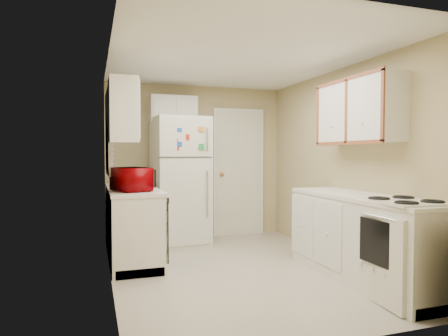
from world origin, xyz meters
name	(u,v)px	position (x,y,z in m)	size (l,w,h in m)	color
floor	(238,269)	(0.00, 0.00, 0.00)	(3.80, 3.80, 0.00)	#BFB6A3
ceiling	(238,59)	(0.00, 0.00, 2.40)	(3.80, 3.80, 0.00)	white
wall_left	(110,166)	(-1.40, 0.00, 1.20)	(3.80, 3.80, 0.00)	tan
wall_right	(343,164)	(1.40, 0.00, 1.20)	(3.80, 3.80, 0.00)	tan
wall_back	(197,162)	(0.00, 1.90, 1.20)	(2.80, 2.80, 0.00)	tan
wall_front	(333,173)	(0.00, -1.90, 1.20)	(2.80, 2.80, 0.00)	tan
left_counter	(132,223)	(-1.10, 0.90, 0.45)	(0.60, 1.80, 0.90)	silver
dishwasher	(163,227)	(-0.81, 0.30, 0.49)	(0.03, 0.58, 0.72)	black
sink	(131,190)	(-1.10, 1.05, 0.86)	(0.54, 0.74, 0.16)	gray
microwave	(132,178)	(-1.15, 0.42, 1.05)	(0.27, 0.49, 0.33)	#900005
soap_bottle	(124,177)	(-1.15, 1.61, 1.00)	(0.08, 0.09, 0.19)	silver
window_blinds	(110,133)	(-1.36, 1.05, 1.60)	(0.10, 0.98, 1.08)	silver
upper_cabinet_left	(123,111)	(-1.25, 0.22, 1.80)	(0.30, 0.45, 0.70)	silver
refrigerator	(180,181)	(-0.35, 1.52, 0.93)	(0.77, 0.74, 1.86)	beige
cabinet_over_fridge	(173,109)	(-0.40, 1.75, 2.00)	(0.70, 0.30, 0.40)	silver
interior_door	(239,172)	(0.70, 1.86, 1.02)	(0.86, 0.06, 2.08)	beige
right_counter	(363,238)	(1.10, -0.80, 0.45)	(0.60, 2.00, 0.90)	silver
stove	(404,257)	(1.07, -1.41, 0.41)	(0.54, 0.67, 0.81)	beige
upper_cabinet_right	(359,112)	(1.25, -0.50, 1.80)	(0.30, 1.20, 0.70)	silver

